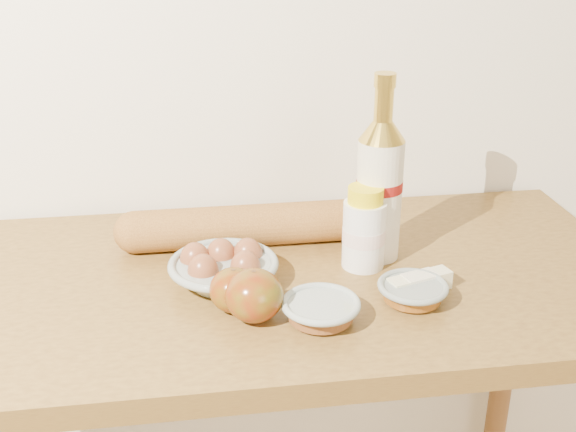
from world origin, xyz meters
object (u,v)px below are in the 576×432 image
object	(u,v)px
egg_bowl	(223,268)
baguette	(242,226)
cream_bottle	(364,230)
bourbon_bottle	(379,186)
table	(286,336)

from	to	relation	value
egg_bowl	baguette	xyz separation A→B (m)	(0.04, 0.13, 0.01)
cream_bottle	egg_bowl	xyz separation A→B (m)	(-0.24, -0.02, -0.04)
bourbon_bottle	egg_bowl	world-z (taller)	bourbon_bottle
table	baguette	size ratio (longest dim) A/B	2.64
table	bourbon_bottle	distance (m)	0.31
table	cream_bottle	size ratio (longest dim) A/B	8.32
cream_bottle	table	bearing A→B (deg)	-149.85
baguette	egg_bowl	bearing A→B (deg)	-107.45
table	bourbon_bottle	world-z (taller)	bourbon_bottle
table	cream_bottle	bearing A→B (deg)	5.22
table	egg_bowl	world-z (taller)	egg_bowl
egg_bowl	table	bearing A→B (deg)	6.48
bourbon_bottle	cream_bottle	xyz separation A→B (m)	(-0.03, -0.03, -0.07)
cream_bottle	baguette	size ratio (longest dim) A/B	0.32
egg_bowl	baguette	bearing A→B (deg)	72.50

